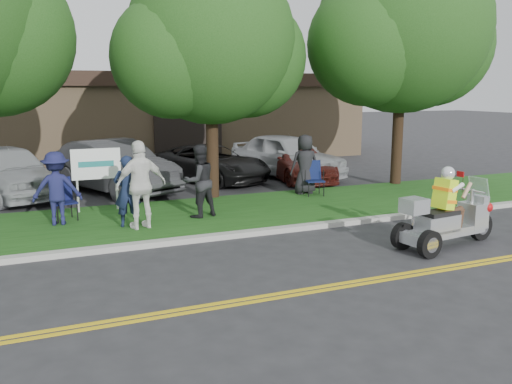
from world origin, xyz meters
name	(u,v)px	position (x,y,z in m)	size (l,w,h in m)	color
ground	(318,278)	(0.00, 0.00, 0.00)	(120.00, 120.00, 0.00)	#28282B
centerline_near	(335,288)	(0.00, -0.58, 0.01)	(60.00, 0.10, 0.01)	gold
centerline_far	(330,285)	(0.00, -0.42, 0.01)	(60.00, 0.10, 0.01)	gold
curb	(251,233)	(0.00, 3.05, 0.06)	(60.00, 0.25, 0.12)	#A8A89E
grass_verge	(220,214)	(0.00, 5.20, 0.06)	(60.00, 4.00, 0.10)	#194713
commercial_building	(165,115)	(2.00, 18.98, 2.01)	(18.00, 8.20, 4.00)	#9E7F5B
tree_mid	(212,48)	(0.55, 7.23, 4.43)	(5.88, 4.80, 7.05)	#332114
tree_right	(403,34)	(7.06, 7.03, 5.03)	(6.86, 5.60, 8.07)	#332114
business_sign	(96,167)	(-2.90, 6.60, 1.26)	(1.25, 0.06, 1.75)	silver
trike_scooter	(446,219)	(3.38, 0.60, 0.60)	(2.63, 0.94, 1.72)	black
lawn_chair_a	(62,196)	(-3.82, 5.90, 0.69)	(0.66, 0.68, 1.03)	black
lawn_chair_b	(313,176)	(3.40, 6.31, 0.69)	(0.64, 0.66, 1.03)	black
spectator_adult_left	(127,191)	(-2.47, 4.59, 0.94)	(0.61, 0.40, 1.67)	#151F3B
spectator_adult_mid	(199,181)	(-0.65, 4.87, 1.02)	(0.89, 0.69, 1.82)	black
spectator_adult_right	(141,185)	(-2.20, 4.29, 1.12)	(1.19, 0.50, 2.03)	white
spectator_chair_a	(57,188)	(-3.96, 5.43, 0.97)	(1.12, 0.64, 1.73)	#1A1C48
spectator_chair_b	(305,164)	(3.25, 6.56, 1.01)	(0.89, 0.58, 1.82)	black
parked_car_far_left	(7,171)	(-5.12, 9.95, 0.82)	(1.93, 4.81, 1.64)	#9DA0A4
parked_car_left	(114,167)	(-2.00, 9.62, 0.83)	(1.77, 5.06, 1.67)	#313234
parked_car_mid	(211,163)	(1.50, 10.40, 0.66)	(2.18, 4.72, 1.31)	black
parked_car_right	(296,162)	(4.50, 9.56, 0.64)	(1.79, 4.41, 1.28)	#42140F
parked_car_far_right	(287,156)	(4.39, 10.10, 0.84)	(1.97, 4.90, 1.67)	#A2A5A9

